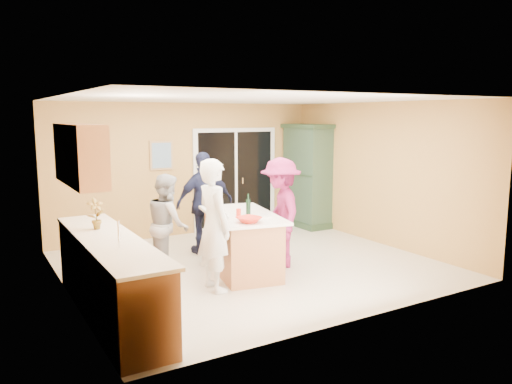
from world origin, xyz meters
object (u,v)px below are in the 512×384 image
kitchen_island (242,245)px  woman_navy (205,203)px  woman_magenta (281,213)px  woman_grey (168,224)px  woman_white (214,225)px  green_hutch (307,177)px

kitchen_island → woman_navy: bearing=102.1°
kitchen_island → woman_magenta: bearing=8.5°
woman_grey → woman_navy: 1.24m
woman_white → woman_grey: woman_white is taller
green_hutch → woman_white: green_hutch is taller
kitchen_island → green_hutch: 3.58m
woman_grey → woman_navy: size_ratio=0.86×
woman_grey → green_hutch: bearing=-58.2°
woman_magenta → green_hutch: bearing=155.0°
woman_grey → woman_magenta: (1.65, -0.55, 0.10)m
green_hutch → woman_magenta: bearing=-134.1°
woman_white → woman_grey: (-0.29, 0.99, -0.14)m
kitchen_island → woman_white: bearing=-134.0°
kitchen_island → woman_navy: 1.36m
kitchen_island → woman_grey: (-0.98, 0.52, 0.33)m
green_hutch → woman_magenta: 3.05m
kitchen_island → green_hutch: (2.79, 2.15, 0.64)m
woman_white → green_hutch: bearing=-54.0°
kitchen_island → woman_white: (-0.69, -0.48, 0.47)m
green_hutch → woman_grey: green_hutch is taller
green_hutch → woman_grey: (-3.77, -1.64, -0.30)m
kitchen_island → woman_magenta: size_ratio=1.09×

